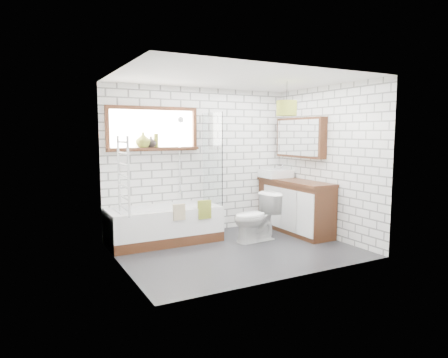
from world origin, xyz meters
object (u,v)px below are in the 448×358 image
basin (276,173)px  pendant (287,108)px  vanity (295,206)px  toilet (256,217)px  bathtub (164,225)px

basin → pendant: pendant is taller
vanity → pendant: (-0.66, -0.60, 1.64)m
basin → toilet: basin is taller
basin → pendant: (-0.60, -1.10, 1.11)m
vanity → basin: size_ratio=3.17×
toilet → pendant: 1.78m
bathtub → basin: (2.20, 0.07, 0.71)m
bathtub → toilet: size_ratio=2.27×
vanity → basin: bearing=96.8°
vanity → toilet: size_ratio=2.08×
vanity → toilet: bearing=-168.5°
bathtub → toilet: (1.33, -0.62, 0.10)m
bathtub → vanity: vanity is taller
bathtub → toilet: 1.47m
basin → pendant: 1.67m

